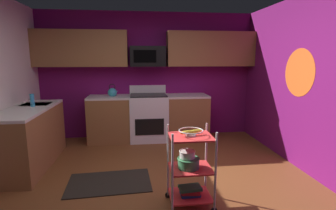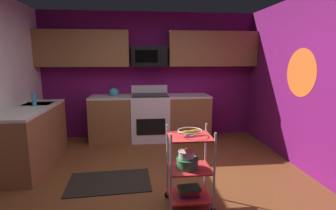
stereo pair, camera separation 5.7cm
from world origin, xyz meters
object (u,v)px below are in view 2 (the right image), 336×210
(mixing_bowl_small, at_px, (186,154))
(dish_soap_bottle, at_px, (34,100))
(rolling_cart, at_px, (189,168))
(kettle, at_px, (114,92))
(oven_range, at_px, (150,117))
(fruit_bowl, at_px, (190,132))
(mixing_bowl_large, at_px, (187,163))
(book_stack, at_px, (189,191))
(microwave, at_px, (149,56))

(mixing_bowl_small, distance_m, dish_soap_bottle, 2.68)
(rolling_cart, relative_size, kettle, 3.47)
(oven_range, xyz_separation_m, rolling_cart, (0.34, -2.53, -0.03))
(oven_range, xyz_separation_m, fruit_bowl, (0.34, -2.53, 0.40))
(fruit_bowl, distance_m, dish_soap_bottle, 2.69)
(oven_range, bearing_deg, mixing_bowl_large, -82.75)
(fruit_bowl, distance_m, mixing_bowl_small, 0.26)
(book_stack, xyz_separation_m, kettle, (-1.06, 2.53, 0.82))
(rolling_cart, xyz_separation_m, mixing_bowl_small, (-0.04, 0.01, 0.17))
(rolling_cart, height_order, kettle, kettle)
(microwave, relative_size, rolling_cart, 0.77)
(mixing_bowl_small, relative_size, kettle, 0.69)
(fruit_bowl, relative_size, kettle, 1.03)
(mixing_bowl_small, bearing_deg, oven_range, 96.98)
(mixing_bowl_large, relative_size, kettle, 0.95)
(mixing_bowl_large, bearing_deg, oven_range, 97.25)
(mixing_bowl_large, bearing_deg, mixing_bowl_small, 139.27)
(microwave, bearing_deg, dish_soap_bottle, -149.42)
(mixing_bowl_small, bearing_deg, kettle, 112.14)
(microwave, height_order, book_stack, microwave)
(microwave, relative_size, book_stack, 2.67)
(oven_range, distance_m, fruit_bowl, 2.58)
(oven_range, relative_size, book_stack, 4.20)
(mixing_bowl_small, relative_size, book_stack, 0.69)
(fruit_bowl, bearing_deg, microwave, 97.46)
(mixing_bowl_small, xyz_separation_m, dish_soap_bottle, (-2.16, 1.53, 0.40))
(oven_range, height_order, mixing_bowl_small, oven_range)
(oven_range, bearing_deg, fruit_bowl, -82.25)
(microwave, bearing_deg, oven_range, -89.74)
(fruit_bowl, bearing_deg, rolling_cart, -45.00)
(fruit_bowl, relative_size, mixing_bowl_small, 1.49)
(oven_range, bearing_deg, microwave, 90.26)
(oven_range, distance_m, rolling_cart, 2.55)
(book_stack, bearing_deg, fruit_bowl, 180.00)
(mixing_bowl_large, distance_m, mixing_bowl_small, 0.10)
(microwave, distance_m, dish_soap_bottle, 2.26)
(mixing_bowl_large, bearing_deg, fruit_bowl, 0.00)
(mixing_bowl_large, height_order, kettle, kettle)
(kettle, bearing_deg, oven_range, 0.31)
(kettle, bearing_deg, mixing_bowl_large, -67.69)
(fruit_bowl, bearing_deg, mixing_bowl_large, -180.00)
(rolling_cart, height_order, book_stack, rolling_cart)
(microwave, xyz_separation_m, mixing_bowl_large, (0.32, -2.63, -1.18))
(mixing_bowl_small, bearing_deg, microwave, 96.72)
(oven_range, bearing_deg, kettle, -179.69)
(mixing_bowl_large, height_order, mixing_bowl_small, mixing_bowl_small)
(book_stack, height_order, dish_soap_bottle, dish_soap_bottle)
(rolling_cart, relative_size, mixing_bowl_large, 3.63)
(kettle, relative_size, dish_soap_bottle, 1.32)
(mixing_bowl_large, bearing_deg, microwave, 96.97)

